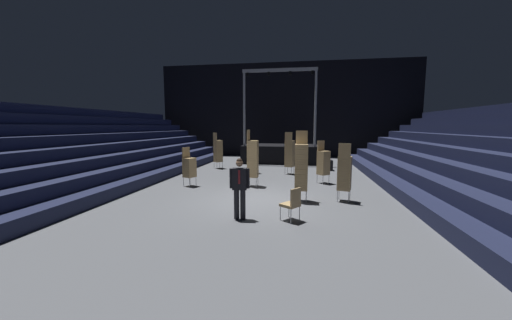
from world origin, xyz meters
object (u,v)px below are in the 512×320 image
Objects in this scene: chair_stack_rear_right at (253,158)px; man_with_tie at (240,185)px; chair_stack_front_right at (290,153)px; chair_stack_rear_left at (189,167)px; chair_stack_rear_centre at (218,151)px; chair_stack_mid_right at (344,172)px; stage_riser at (280,152)px; chair_stack_front_left at (323,162)px; chair_stack_mid_left at (253,158)px; equipment_road_case at (325,165)px; chair_stack_mid_centre at (301,166)px; loose_chair_near_man at (292,202)px.

man_with_tie is at bearing 6.74° from chair_stack_rear_right.
chair_stack_front_right is 1.35× the size of chair_stack_rear_left.
chair_stack_rear_centre is (-3.50, 9.29, 0.12)m from man_with_tie.
stage_riser is at bearing 121.37° from chair_stack_mid_right.
chair_stack_front_left is (2.66, 5.62, -0.00)m from man_with_tie.
chair_stack_mid_left and chair_stack_rear_left have the same top height.
chair_stack_rear_centre is at bearing -176.97° from equipment_road_case.
chair_stack_front_left is 0.85× the size of chair_stack_front_right.
chair_stack_rear_right reaches higher than chair_stack_rear_centre.
chair_stack_front_left is 6.06m from chair_stack_rear_left.
chair_stack_rear_right is (-3.61, 1.95, 0.21)m from chair_stack_mid_right.
chair_stack_front_right is 1.04× the size of chair_stack_rear_centre.
chair_stack_rear_right is (-0.50, -8.63, 0.52)m from stage_riser.
chair_stack_mid_centre is 2.29m from loose_chair_near_man.
chair_stack_mid_right is 0.83× the size of chair_stack_rear_right.
chair_stack_mid_centre reaches higher than equipment_road_case.
chair_stack_mid_left is 3.51m from chair_stack_rear_right.
man_with_tie is 4.04m from chair_stack_mid_right.
chair_stack_front_right is at bearing -104.36° from man_with_tie.
stage_riser is 2.59× the size of chair_stack_rear_right.
chair_stack_rear_right is (-1.43, -3.47, 0.08)m from chair_stack_front_right.
chair_stack_rear_right is at bearing 123.83° from chair_stack_rear_left.
stage_riser reaches higher than equipment_road_case.
chair_stack_rear_right is at bearing -93.35° from stage_riser.
stage_riser is 5.22m from chair_stack_rear_centre.
man_with_tie is 0.79× the size of chair_stack_rear_centre.
chair_stack_front_right is at bearing -84.18° from chair_stack_mid_centre.
chair_stack_mid_right is (0.52, -3.13, 0.04)m from chair_stack_front_left.
equipment_road_case is (3.46, 5.20, -0.94)m from chair_stack_rear_right.
chair_stack_mid_left is 1.00× the size of chair_stack_rear_left.
chair_stack_rear_centre is at bearing -76.47° from man_with_tie.
chair_stack_mid_left is at bearing 175.76° from chair_stack_rear_left.
chair_stack_front_left reaches higher than chair_stack_mid_left.
chair_stack_mid_right reaches higher than equipment_road_case.
stage_riser is 6.80× the size of loose_chair_near_man.
man_with_tie is 0.89× the size of chair_stack_front_left.
chair_stack_rear_centre is (-3.07, 4.85, -0.13)m from chair_stack_rear_right.
chair_stack_mid_left is at bearing -72.04° from chair_stack_front_left.
chair_stack_mid_left is (-2.04, -0.03, -0.29)m from chair_stack_front_right.
chair_stack_mid_left is (-1.03, 7.88, -0.13)m from man_with_tie.
chair_stack_front_left is at bearing -35.60° from chair_stack_front_right.
chair_stack_front_right is at bearing -94.71° from chair_stack_front_left.
chair_stack_front_left is 7.18m from chair_stack_rear_centre.
loose_chair_near_man is (1.39, -12.99, -0.19)m from stage_riser.
man_with_tie reaches higher than loose_chair_near_man.
chair_stack_front_right is at bearing -139.48° from equipment_road_case.
chair_stack_rear_right reaches higher than chair_stack_mid_right.
stage_riser is at bearing -111.44° from chair_stack_front_left.
stage_riser reaches higher than chair_stack_front_right.
chair_stack_rear_centre is at bearing -151.80° from chair_stack_rear_left.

